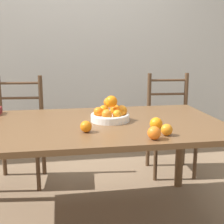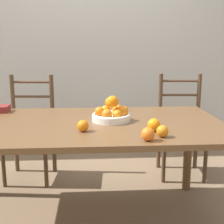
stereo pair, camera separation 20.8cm
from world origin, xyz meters
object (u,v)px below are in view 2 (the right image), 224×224
(orange_loose_2, at_px, (162,131))
(chair_right, at_px, (181,126))
(orange_loose_0, at_px, (148,134))
(chair_left, at_px, (30,129))
(fruit_bowl, at_px, (112,113))
(orange_loose_3, at_px, (154,125))
(orange_loose_1, at_px, (83,126))

(orange_loose_2, relative_size, chair_right, 0.07)
(orange_loose_0, distance_m, chair_left, 1.54)
(orange_loose_0, relative_size, orange_loose_2, 1.10)
(fruit_bowl, bearing_deg, orange_loose_3, -49.24)
(orange_loose_1, distance_m, orange_loose_2, 0.48)
(orange_loose_3, distance_m, chair_right, 1.18)
(orange_loose_3, bearing_deg, chair_right, 65.12)
(chair_left, distance_m, chair_right, 1.44)
(orange_loose_1, height_order, chair_right, chair_right)
(chair_right, bearing_deg, chair_left, -175.38)
(orange_loose_0, xyz_separation_m, orange_loose_2, (0.10, 0.06, -0.00))
(orange_loose_0, bearing_deg, fruit_bowl, 109.99)
(orange_loose_2, bearing_deg, orange_loose_3, 101.08)
(orange_loose_1, distance_m, chair_left, 1.18)
(orange_loose_1, xyz_separation_m, chair_left, (-0.53, 1.01, -0.29))
(chair_left, bearing_deg, orange_loose_1, -57.42)
(fruit_bowl, bearing_deg, orange_loose_2, -56.73)
(chair_left, height_order, chair_right, same)
(fruit_bowl, bearing_deg, orange_loose_1, -126.46)
(fruit_bowl, bearing_deg, chair_right, 46.22)
(fruit_bowl, relative_size, orange_loose_2, 3.87)
(orange_loose_1, height_order, chair_left, chair_left)
(orange_loose_1, bearing_deg, orange_loose_2, -17.74)
(fruit_bowl, relative_size, orange_loose_0, 3.53)
(orange_loose_3, bearing_deg, orange_loose_1, 177.20)
(chair_right, bearing_deg, orange_loose_1, -127.43)
(orange_loose_1, relative_size, orange_loose_2, 1.02)
(orange_loose_3, bearing_deg, orange_loose_0, -110.63)
(orange_loose_1, bearing_deg, orange_loose_3, -2.80)
(orange_loose_3, distance_m, chair_left, 1.44)
(orange_loose_1, xyz_separation_m, orange_loose_2, (0.46, -0.15, -0.00))
(orange_loose_1, xyz_separation_m, chair_right, (0.91, 1.01, -0.29))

